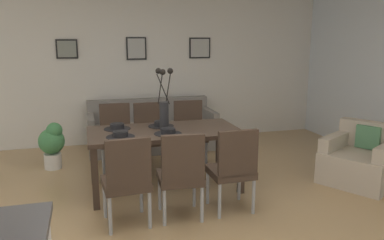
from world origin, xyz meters
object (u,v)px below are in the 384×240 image
at_px(framed_picture_left, 67,49).
at_px(bowl_near_left, 120,134).
at_px(dining_chair_mid_left, 233,166).
at_px(centerpiece_vase, 164,107).
at_px(dining_chair_far_right, 151,132).
at_px(dining_chair_mid_right, 190,129).
at_px(bowl_near_right, 117,126).
at_px(dining_chair_far_left, 181,172).
at_px(dining_chair_near_right, 116,134).
at_px(bowl_far_left, 168,130).
at_px(bowl_far_right, 161,123).
at_px(sofa, 152,132).
at_px(armchair, 361,161).
at_px(dining_chair_near_left, 127,177).
at_px(framed_picture_center, 136,48).
at_px(potted_plant, 52,143).
at_px(framed_picture_right, 200,48).
at_px(dining_table, 164,136).

bearing_deg(framed_picture_left, bowl_near_left, -76.60).
distance_m(dining_chair_mid_left, centerpiece_vase, 1.13).
xyz_separation_m(dining_chair_far_right, dining_chair_mid_right, (0.58, 0.03, 0.00)).
bearing_deg(bowl_near_left, bowl_near_right, 90.00).
distance_m(dining_chair_far_left, bowl_near_right, 1.22).
height_order(dining_chair_near_right, dining_chair_far_left, same).
bearing_deg(bowl_far_left, bowl_far_right, 90.00).
bearing_deg(dining_chair_far_right, bowl_near_right, -128.99).
relative_size(sofa, armchair, 1.90).
bearing_deg(dining_chair_near_left, sofa, 75.27).
bearing_deg(bowl_near_left, dining_chair_near_right, 88.35).
height_order(dining_chair_far_right, bowl_far_right, dining_chair_far_right).
height_order(bowl_far_left, framed_picture_left, framed_picture_left).
relative_size(dining_chair_far_right, sofa, 0.44).
bearing_deg(bowl_near_left, framed_picture_left, 103.40).
xyz_separation_m(bowl_far_left, framed_picture_left, (-1.14, 2.50, 0.86)).
bearing_deg(centerpiece_vase, bowl_far_right, 90.26).
bearing_deg(dining_chair_mid_right, armchair, -35.02).
bearing_deg(framed_picture_center, armchair, -48.41).
height_order(dining_chair_far_left, bowl_near_left, dining_chair_far_left).
relative_size(bowl_far_left, potted_plant, 0.25).
distance_m(bowl_near_right, bowl_far_left, 0.68).
bearing_deg(bowl_far_left, potted_plant, 135.59).
height_order(bowl_near_right, framed_picture_right, framed_picture_right).
height_order(framed_picture_right, potted_plant, framed_picture_right).
bearing_deg(framed_picture_left, bowl_near_right, -74.13).
xyz_separation_m(dining_chair_near_right, bowl_near_left, (-0.03, -1.09, 0.27)).
xyz_separation_m(sofa, framed_picture_left, (-1.29, 0.48, 1.36)).
bearing_deg(framed_picture_left, dining_table, -63.69).
xyz_separation_m(dining_chair_near_left, sofa, (0.71, 2.69, -0.23)).
height_order(centerpiece_vase, bowl_far_right, centerpiece_vase).
relative_size(dining_chair_far_right, framed_picture_left, 2.68).
relative_size(dining_chair_mid_right, bowl_far_right, 5.41).
bearing_deg(bowl_near_right, dining_chair_far_right, 51.01).
relative_size(dining_chair_near_right, sofa, 0.44).
height_order(dining_chair_mid_right, bowl_near_right, dining_chair_mid_right).
distance_m(dining_chair_near_left, centerpiece_vase, 1.16).
bearing_deg(dining_chair_mid_left, framed_picture_right, 79.57).
bearing_deg(framed_picture_right, dining_chair_near_left, -118.00).
bearing_deg(dining_chair_near_left, dining_chair_near_right, 88.61).
relative_size(centerpiece_vase, bowl_near_left, 4.32).
bearing_deg(dining_chair_near_left, framed_picture_left, 100.43).
bearing_deg(potted_plant, centerpiece_vase, -39.71).
height_order(dining_chair_near_left, framed_picture_center, framed_picture_center).
xyz_separation_m(dining_chair_mid_left, bowl_near_left, (-1.10, 0.64, 0.27)).
distance_m(dining_chair_near_left, bowl_far_right, 1.24).
relative_size(centerpiece_vase, armchair, 0.67).
xyz_separation_m(sofa, framed_picture_right, (0.98, 0.48, 1.36)).
distance_m(bowl_near_left, bowl_far_left, 0.54).
distance_m(dining_chair_mid_left, bowl_far_right, 1.22).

